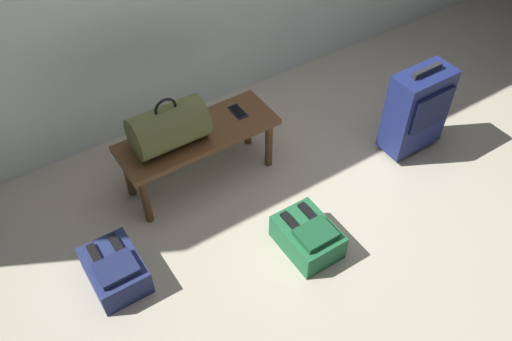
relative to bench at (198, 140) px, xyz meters
name	(u,v)px	position (x,y,z in m)	size (l,w,h in m)	color
ground_plane	(334,241)	(0.41, -0.88, -0.34)	(6.60, 6.60, 0.00)	#B2A893
bench	(198,140)	(0.00, 0.00, 0.00)	(1.00, 0.36, 0.40)	brown
duffel_bag_olive	(169,127)	(-0.18, 0.00, 0.19)	(0.44, 0.26, 0.34)	#51562D
cell_phone	(238,112)	(0.31, 0.03, 0.07)	(0.07, 0.14, 0.01)	#191E4C
suitcase_upright_navy	(417,109)	(1.34, -0.52, 0.00)	(0.41, 0.23, 0.66)	navy
backpack_navy	(115,270)	(-0.77, -0.42, -0.25)	(0.28, 0.38, 0.21)	navy
backpack_green	(308,236)	(0.25, -0.82, -0.25)	(0.28, 0.38, 0.21)	#1E6038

